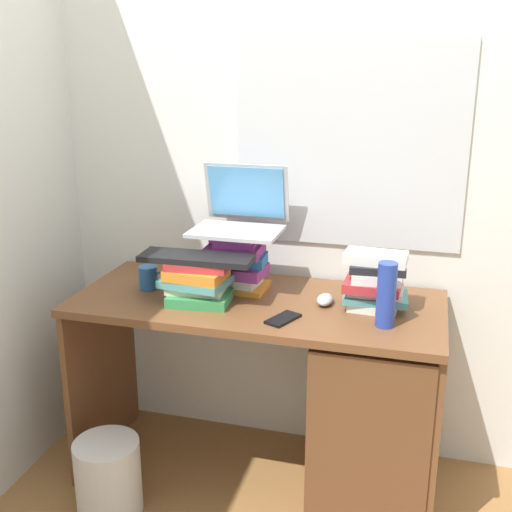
{
  "coord_description": "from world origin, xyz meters",
  "views": [
    {
      "loc": [
        0.6,
        -2.17,
        1.65
      ],
      "look_at": [
        0.0,
        -0.02,
        0.95
      ],
      "focal_mm": 44.66,
      "sensor_mm": 36.0,
      "label": 1
    }
  ],
  "objects_px": {
    "computer_mouse": "(325,300)",
    "wastebasket": "(108,477)",
    "desk": "(346,398)",
    "cell_phone": "(283,319)",
    "book_stack_tall": "(237,262)",
    "book_stack_side": "(375,281)",
    "water_bottle": "(386,295)",
    "mug": "(148,278)",
    "laptop": "(241,215)",
    "book_stack_keyboard_riser": "(198,282)",
    "keyboard": "(197,258)"
  },
  "relations": [
    {
      "from": "mug",
      "to": "cell_phone",
      "type": "bearing_deg",
      "value": -15.6
    },
    {
      "from": "mug",
      "to": "water_bottle",
      "type": "height_order",
      "value": "water_bottle"
    },
    {
      "from": "desk",
      "to": "cell_phone",
      "type": "xyz_separation_m",
      "value": [
        -0.21,
        -0.14,
        0.36
      ]
    },
    {
      "from": "book_stack_tall",
      "to": "book_stack_side",
      "type": "bearing_deg",
      "value": -5.99
    },
    {
      "from": "laptop",
      "to": "water_bottle",
      "type": "bearing_deg",
      "value": -24.53
    },
    {
      "from": "book_stack_tall",
      "to": "water_bottle",
      "type": "xyz_separation_m",
      "value": [
        0.59,
        -0.21,
        -0.0
      ]
    },
    {
      "from": "book_stack_keyboard_riser",
      "to": "keyboard",
      "type": "height_order",
      "value": "keyboard"
    },
    {
      "from": "laptop",
      "to": "water_bottle",
      "type": "height_order",
      "value": "laptop"
    },
    {
      "from": "desk",
      "to": "cell_phone",
      "type": "distance_m",
      "value": 0.44
    },
    {
      "from": "desk",
      "to": "book_stack_side",
      "type": "relative_size",
      "value": 5.76
    },
    {
      "from": "book_stack_keyboard_riser",
      "to": "keyboard",
      "type": "relative_size",
      "value": 0.64
    },
    {
      "from": "computer_mouse",
      "to": "cell_phone",
      "type": "height_order",
      "value": "computer_mouse"
    },
    {
      "from": "desk",
      "to": "computer_mouse",
      "type": "distance_m",
      "value": 0.39
    },
    {
      "from": "laptop",
      "to": "mug",
      "type": "bearing_deg",
      "value": -155.5
    },
    {
      "from": "wastebasket",
      "to": "book_stack_keyboard_riser",
      "type": "bearing_deg",
      "value": 46.88
    },
    {
      "from": "book_stack_tall",
      "to": "laptop",
      "type": "bearing_deg",
      "value": 90.65
    },
    {
      "from": "mug",
      "to": "water_bottle",
      "type": "relative_size",
      "value": 0.5
    },
    {
      "from": "book_stack_keyboard_riser",
      "to": "mug",
      "type": "distance_m",
      "value": 0.25
    },
    {
      "from": "book_stack_tall",
      "to": "book_stack_keyboard_riser",
      "type": "bearing_deg",
      "value": -120.41
    },
    {
      "from": "book_stack_side",
      "to": "keyboard",
      "type": "bearing_deg",
      "value": -170.09
    },
    {
      "from": "water_bottle",
      "to": "wastebasket",
      "type": "distance_m",
      "value": 1.24
    },
    {
      "from": "cell_phone",
      "to": "wastebasket",
      "type": "distance_m",
      "value": 0.9
    },
    {
      "from": "computer_mouse",
      "to": "book_stack_tall",
      "type": "bearing_deg",
      "value": 169.6
    },
    {
      "from": "laptop",
      "to": "computer_mouse",
      "type": "height_order",
      "value": "laptop"
    },
    {
      "from": "laptop",
      "to": "water_bottle",
      "type": "relative_size",
      "value": 1.51
    },
    {
      "from": "computer_mouse",
      "to": "wastebasket",
      "type": "relative_size",
      "value": 0.35
    },
    {
      "from": "mug",
      "to": "cell_phone",
      "type": "relative_size",
      "value": 0.83
    },
    {
      "from": "desk",
      "to": "laptop",
      "type": "height_order",
      "value": "laptop"
    },
    {
      "from": "cell_phone",
      "to": "wastebasket",
      "type": "xyz_separation_m",
      "value": [
        -0.62,
        -0.2,
        -0.63
      ]
    },
    {
      "from": "keyboard",
      "to": "wastebasket",
      "type": "bearing_deg",
      "value": -135.31
    },
    {
      "from": "cell_phone",
      "to": "mug",
      "type": "bearing_deg",
      "value": -172.33
    },
    {
      "from": "book_stack_keyboard_riser",
      "to": "book_stack_side",
      "type": "bearing_deg",
      "value": 9.94
    },
    {
      "from": "book_stack_side",
      "to": "cell_phone",
      "type": "relative_size",
      "value": 1.78
    },
    {
      "from": "book_stack_tall",
      "to": "water_bottle",
      "type": "bearing_deg",
      "value": -19.59
    },
    {
      "from": "keyboard",
      "to": "wastebasket",
      "type": "xyz_separation_m",
      "value": [
        -0.27,
        -0.29,
        -0.8
      ]
    },
    {
      "from": "computer_mouse",
      "to": "wastebasket",
      "type": "distance_m",
      "value": 1.05
    },
    {
      "from": "book_stack_side",
      "to": "wastebasket",
      "type": "xyz_separation_m",
      "value": [
        -0.91,
        -0.4,
        -0.73
      ]
    },
    {
      "from": "laptop",
      "to": "wastebasket",
      "type": "bearing_deg",
      "value": -125.43
    },
    {
      "from": "book_stack_side",
      "to": "water_bottle",
      "type": "relative_size",
      "value": 1.07
    },
    {
      "from": "book_stack_tall",
      "to": "keyboard",
      "type": "xyz_separation_m",
      "value": [
        -0.1,
        -0.17,
        0.06
      ]
    },
    {
      "from": "keyboard",
      "to": "cell_phone",
      "type": "distance_m",
      "value": 0.4
    },
    {
      "from": "book_stack_tall",
      "to": "mug",
      "type": "xyz_separation_m",
      "value": [
        -0.34,
        -0.09,
        -0.07
      ]
    },
    {
      "from": "book_stack_tall",
      "to": "book_stack_keyboard_riser",
      "type": "height_order",
      "value": "book_stack_tall"
    },
    {
      "from": "desk",
      "to": "book_stack_keyboard_riser",
      "type": "bearing_deg",
      "value": -174.29
    },
    {
      "from": "laptop",
      "to": "computer_mouse",
      "type": "distance_m",
      "value": 0.47
    },
    {
      "from": "book_stack_tall",
      "to": "book_stack_side",
      "type": "height_order",
      "value": "book_stack_tall"
    },
    {
      "from": "mug",
      "to": "desk",
      "type": "bearing_deg",
      "value": -1.45
    },
    {
      "from": "laptop",
      "to": "wastebasket",
      "type": "height_order",
      "value": "laptop"
    },
    {
      "from": "computer_mouse",
      "to": "laptop",
      "type": "bearing_deg",
      "value": 160.83
    },
    {
      "from": "computer_mouse",
      "to": "cell_phone",
      "type": "xyz_separation_m",
      "value": [
        -0.11,
        -0.19,
        -0.01
      ]
    }
  ]
}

